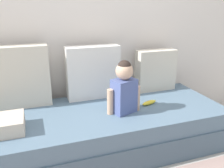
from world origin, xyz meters
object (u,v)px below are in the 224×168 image
(throw_pillow_left, at_px, (18,77))
(couch, at_px, (104,129))
(throw_pillow_center, at_px, (93,72))
(banana, at_px, (149,103))
(toddler, at_px, (124,88))
(throw_pillow_right, at_px, (155,70))

(throw_pillow_left, bearing_deg, couch, -26.11)
(throw_pillow_center, relative_size, banana, 3.20)
(couch, relative_size, throw_pillow_center, 4.29)
(throw_pillow_left, distance_m, toddler, 1.00)
(throw_pillow_center, distance_m, toddler, 0.47)
(couch, xyz_separation_m, throw_pillow_center, (0.00, 0.35, 0.47))
(throw_pillow_left, bearing_deg, throw_pillow_center, 0.00)
(throw_pillow_right, distance_m, banana, 0.50)
(throw_pillow_left, bearing_deg, throw_pillow_right, 0.00)
(throw_pillow_left, distance_m, throw_pillow_right, 1.45)
(throw_pillow_right, bearing_deg, toddler, -141.62)
(throw_pillow_center, height_order, banana, throw_pillow_center)
(toddler, xyz_separation_m, banana, (0.30, 0.07, -0.21))
(couch, height_order, throw_pillow_left, throw_pillow_left)
(couch, bearing_deg, throw_pillow_right, 26.11)
(toddler, bearing_deg, throw_pillow_right, 38.38)
(throw_pillow_right, height_order, banana, throw_pillow_right)
(throw_pillow_left, xyz_separation_m, throw_pillow_right, (1.45, 0.00, -0.06))
(throw_pillow_center, bearing_deg, toddler, -69.39)
(throw_pillow_left, height_order, toddler, throw_pillow_left)
(toddler, bearing_deg, throw_pillow_center, 110.61)
(throw_pillow_left, height_order, throw_pillow_right, throw_pillow_left)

